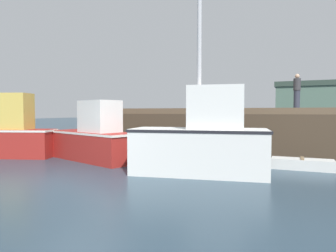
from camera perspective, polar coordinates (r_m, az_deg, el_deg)
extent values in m
cube|color=#283D4C|center=(9.06, -16.65, -9.74)|extent=(120.00, 160.00, 0.10)
cube|color=brown|center=(16.10, 10.27, 2.75)|extent=(12.65, 6.61, 0.25)
cube|color=#433527|center=(13.06, 6.97, -1.67)|extent=(12.65, 0.24, 1.78)
cylinder|color=#433527|center=(15.91, -13.78, -0.94)|extent=(0.39, 0.39, 1.78)
cylinder|color=#433527|center=(13.18, 7.12, -1.63)|extent=(0.39, 0.39, 1.78)
cylinder|color=#433527|center=(20.21, 1.78, -0.10)|extent=(0.39, 0.39, 1.78)
cylinder|color=#433527|center=(18.75, 23.83, -0.55)|extent=(0.39, 0.39, 1.78)
cylinder|color=#433527|center=(14.31, -4.32, -1.28)|extent=(5.97, 0.19, 1.61)
cube|color=maroon|center=(14.34, -28.52, -2.84)|extent=(4.30, 2.46, 1.16)
cube|color=silver|center=(14.30, -28.57, -0.73)|extent=(4.39, 2.51, 0.08)
cube|color=gold|center=(14.00, -26.86, 2.47)|extent=(1.52, 1.27, 1.48)
cube|color=maroon|center=(12.18, -13.99, -3.63)|extent=(4.24, 2.47, 1.12)
cube|color=silver|center=(12.13, -14.02, -1.24)|extent=(4.32, 2.52, 0.08)
cube|color=silver|center=(11.69, -12.66, 1.78)|extent=(1.71, 1.42, 1.19)
cube|color=silver|center=(9.23, 5.79, -4.75)|extent=(4.21, 2.24, 1.38)
cube|color=black|center=(9.17, 5.81, -0.80)|extent=(4.29, 2.28, 0.08)
cube|color=silver|center=(9.11, 8.96, 3.44)|extent=(1.78, 1.43, 1.26)
cylinder|color=#B7B7BC|center=(9.41, 5.89, 16.10)|extent=(0.13, 0.13, 2.86)
cube|color=silver|center=(10.92, 23.82, -6.54)|extent=(1.91, 0.70, 0.35)
cube|color=#7F6647|center=(10.89, 23.84, -5.54)|extent=(0.11, 0.59, 0.04)
cylinder|color=#2D3342|center=(16.11, 22.96, 4.59)|extent=(0.29, 0.29, 0.88)
cylinder|color=#333338|center=(16.15, 23.01, 7.17)|extent=(0.34, 0.34, 0.58)
sphere|color=tan|center=(16.19, 23.04, 8.58)|extent=(0.22, 0.22, 0.22)
cube|color=#4C6656|center=(35.48, 25.25, 2.93)|extent=(6.68, 6.57, 4.35)
cube|color=#2D3D34|center=(35.59, 25.33, 6.84)|extent=(6.95, 6.83, 0.50)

